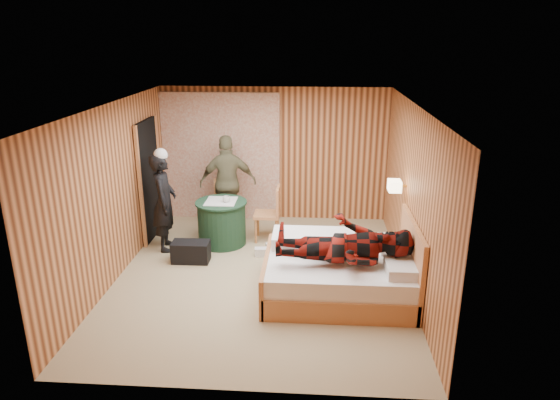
# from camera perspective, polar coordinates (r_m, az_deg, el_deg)

# --- Properties ---
(floor) EXTENTS (4.20, 5.00, 0.01)m
(floor) POSITION_cam_1_polar(r_m,az_deg,el_deg) (7.47, -2.14, -8.66)
(floor) COLOR tan
(floor) RESTS_ON ground
(ceiling) EXTENTS (4.20, 5.00, 0.01)m
(ceiling) POSITION_cam_1_polar(r_m,az_deg,el_deg) (6.70, -2.40, 10.70)
(ceiling) COLOR silver
(ceiling) RESTS_ON wall_back
(wall_back) EXTENTS (4.20, 0.02, 2.50)m
(wall_back) POSITION_cam_1_polar(r_m,az_deg,el_deg) (9.38, -0.63, 5.22)
(wall_back) COLOR #D78B52
(wall_back) RESTS_ON floor
(wall_left) EXTENTS (0.02, 5.00, 2.50)m
(wall_left) POSITION_cam_1_polar(r_m,az_deg,el_deg) (7.50, -18.42, 0.81)
(wall_left) COLOR #D78B52
(wall_left) RESTS_ON floor
(wall_right) EXTENTS (0.02, 5.00, 2.50)m
(wall_right) POSITION_cam_1_polar(r_m,az_deg,el_deg) (7.08, 14.89, 0.11)
(wall_right) COLOR #D78B52
(wall_right) RESTS_ON floor
(curtain) EXTENTS (2.20, 0.08, 2.40)m
(curtain) POSITION_cam_1_polar(r_m,az_deg,el_deg) (9.46, -6.74, 4.89)
(curtain) COLOR beige
(curtain) RESTS_ON floor
(doorway) EXTENTS (0.06, 0.90, 2.05)m
(doorway) POSITION_cam_1_polar(r_m,az_deg,el_deg) (8.80, -14.71, 2.19)
(doorway) COLOR black
(doorway) RESTS_ON floor
(wall_lamp) EXTENTS (0.26, 0.24, 0.16)m
(wall_lamp) POSITION_cam_1_polar(r_m,az_deg,el_deg) (7.46, 12.98, 1.60)
(wall_lamp) COLOR gold
(wall_lamp) RESTS_ON wall_right
(bed) EXTENTS (1.99, 1.56, 1.07)m
(bed) POSITION_cam_1_polar(r_m,az_deg,el_deg) (6.92, 6.86, -8.23)
(bed) COLOR #DC8A5A
(bed) RESTS_ON floor
(nightstand) EXTENTS (0.41, 0.56, 0.54)m
(nightstand) POSITION_cam_1_polar(r_m,az_deg,el_deg) (7.49, 12.48, -6.66)
(nightstand) COLOR #DC8A5A
(nightstand) RESTS_ON floor
(round_table) EXTENTS (0.86, 0.86, 0.76)m
(round_table) POSITION_cam_1_polar(r_m,az_deg,el_deg) (8.47, -6.67, -2.53)
(round_table) COLOR #1D4028
(round_table) RESTS_ON floor
(chair_far) EXTENTS (0.53, 0.53, 0.93)m
(chair_far) POSITION_cam_1_polar(r_m,az_deg,el_deg) (9.05, -6.09, -0.07)
(chair_far) COLOR #DC8A5A
(chair_far) RESTS_ON floor
(chair_near) EXTENTS (0.43, 0.43, 0.95)m
(chair_near) POSITION_cam_1_polar(r_m,az_deg,el_deg) (8.50, -0.96, -1.11)
(chair_near) COLOR #DC8A5A
(chair_near) RESTS_ON floor
(duffel_bag) EXTENTS (0.58, 0.32, 0.33)m
(duffel_bag) POSITION_cam_1_polar(r_m,az_deg,el_deg) (7.96, -10.15, -5.84)
(duffel_bag) COLOR black
(duffel_bag) RESTS_ON floor
(sneaker_left) EXTENTS (0.32, 0.15, 0.14)m
(sneaker_left) POSITION_cam_1_polar(r_m,az_deg,el_deg) (8.07, -1.80, -5.96)
(sneaker_left) COLOR silver
(sneaker_left) RESTS_ON floor
(sneaker_right) EXTENTS (0.26, 0.18, 0.11)m
(sneaker_right) POSITION_cam_1_polar(r_m,az_deg,el_deg) (8.32, -0.78, -5.26)
(sneaker_right) COLOR silver
(sneaker_right) RESTS_ON floor
(woman_standing) EXTENTS (0.47, 0.64, 1.62)m
(woman_standing) POSITION_cam_1_polar(r_m,az_deg,el_deg) (8.29, -13.09, -0.24)
(woman_standing) COLOR black
(woman_standing) RESTS_ON floor
(man_at_table) EXTENTS (1.07, 0.61, 1.72)m
(man_at_table) POSITION_cam_1_polar(r_m,az_deg,el_deg) (8.99, -5.96, 1.96)
(man_at_table) COLOR #6D6848
(man_at_table) RESTS_ON floor
(man_on_bed) EXTENTS (0.86, 0.67, 1.77)m
(man_on_bed) POSITION_cam_1_polar(r_m,az_deg,el_deg) (6.45, 7.39, -3.93)
(man_on_bed) COLOR maroon
(man_on_bed) RESTS_ON bed
(book_lower) EXTENTS (0.26, 0.28, 0.02)m
(book_lower) POSITION_cam_1_polar(r_m,az_deg,el_deg) (7.33, 12.68, -4.90)
(book_lower) COLOR silver
(book_lower) RESTS_ON nightstand
(book_upper) EXTENTS (0.25, 0.27, 0.02)m
(book_upper) POSITION_cam_1_polar(r_m,az_deg,el_deg) (7.32, 12.69, -4.75)
(book_upper) COLOR silver
(book_upper) RESTS_ON nightstand
(cup_nightstand) EXTENTS (0.11, 0.11, 0.09)m
(cup_nightstand) POSITION_cam_1_polar(r_m,az_deg,el_deg) (7.48, 12.51, -4.10)
(cup_nightstand) COLOR silver
(cup_nightstand) RESTS_ON nightstand
(cup_table) EXTENTS (0.16, 0.16, 0.10)m
(cup_table) POSITION_cam_1_polar(r_m,az_deg,el_deg) (8.26, -6.16, 0.09)
(cup_table) COLOR silver
(cup_table) RESTS_ON round_table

